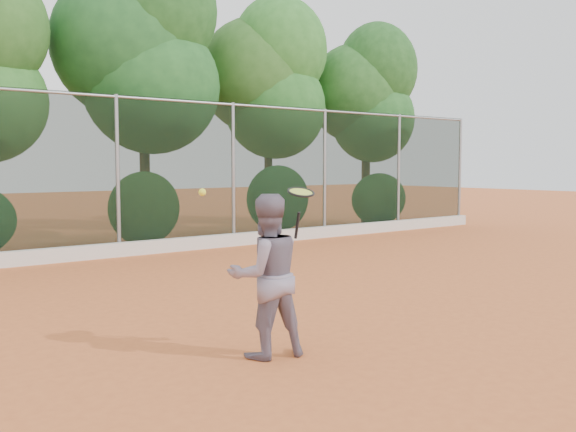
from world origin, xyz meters
TOP-DOWN VIEW (x-y plane):
  - ground at (0.00, 0.00)m, footprint 80.00×80.00m
  - concrete_curb at (0.00, 6.82)m, footprint 24.00×0.20m
  - tennis_player at (-1.85, -0.98)m, footprint 0.95×0.81m
  - chainlink_fence at (-0.00, 7.00)m, footprint 24.09×0.09m
  - foliage_backdrop at (-0.55, 8.98)m, footprint 23.70×3.63m
  - tennis_racket at (-1.51, -1.13)m, footprint 0.35×0.34m
  - tennis_ball_in_flight at (-2.61, -1.01)m, footprint 0.07×0.07m

SIDE VIEW (x-z plane):
  - ground at x=0.00m, z-range 0.00..0.00m
  - concrete_curb at x=0.00m, z-range 0.00..0.30m
  - tennis_player at x=-1.85m, z-range 0.00..1.70m
  - tennis_racket at x=-1.51m, z-range 1.40..1.94m
  - tennis_ball_in_flight at x=-2.61m, z-range 1.70..1.77m
  - chainlink_fence at x=0.00m, z-range 0.11..3.61m
  - foliage_backdrop at x=-0.55m, z-range 0.63..8.18m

